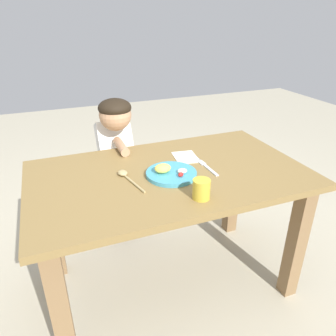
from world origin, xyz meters
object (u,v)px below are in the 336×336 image
drinking_cup (201,189)px  person (116,164)px  spoon (126,176)px  fork (206,167)px  plate (170,173)px

drinking_cup → person: person is taller
spoon → person: size_ratio=0.24×
spoon → person: person is taller
fork → drinking_cup: 0.30m
plate → fork: size_ratio=1.06×
fork → spoon: 0.40m
fork → spoon: spoon is taller
drinking_cup → fork: bearing=58.2°
spoon → drinking_cup: bearing=-152.8°
fork → drinking_cup: bearing=146.8°
plate → person: bearing=104.3°
plate → drinking_cup: bearing=-79.3°
spoon → person: 0.53m
person → plate: bearing=104.3°
plate → person: person is taller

